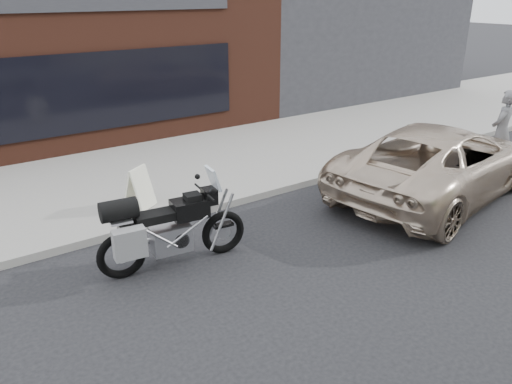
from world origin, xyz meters
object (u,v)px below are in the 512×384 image
Objects in this scene: minivan at (440,161)px; pedestrian at (502,131)px; motorcycle at (164,230)px; sandwich_sign at (139,187)px.

minivan is 2.54m from pedestrian.
minivan is at bearing 1.90° from motorcycle.
minivan is at bearing -59.23° from sandwich_sign.
motorcycle is 0.44× the size of minivan.
pedestrian reaches higher than minivan.
motorcycle reaches higher than minivan.
motorcycle is 2.26m from sandwich_sign.
sandwich_sign is (-8.18, 2.60, -0.44)m from pedestrian.
motorcycle is 1.24× the size of pedestrian.
sandwich_sign is at bearing -26.73° from pedestrian.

